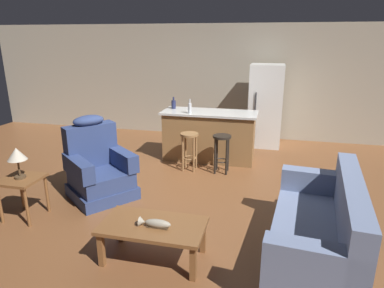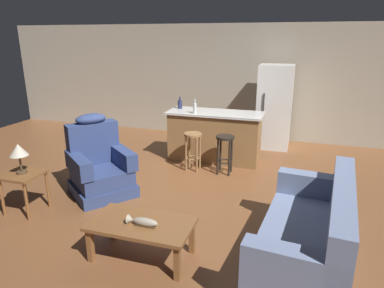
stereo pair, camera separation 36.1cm
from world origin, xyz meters
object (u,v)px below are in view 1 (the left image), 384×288
Objects in this scene: end_table at (22,185)px; refrigerator at (265,106)px; table_lamp at (17,155)px; bottle_short_amber at (190,108)px; bottle_tall_green at (174,104)px; bar_stool_left at (189,145)px; bar_stool_right at (222,147)px; coffee_table at (153,229)px; fish_figurine at (155,223)px; couch at (320,232)px; kitchen_island at (209,136)px; recliner_near_lamp at (98,169)px.

end_table is 4.99m from refrigerator.
table_lamp is 1.51× the size of bottle_short_amber.
bottle_tall_green is at bearing 67.66° from end_table.
bar_stool_right is at bearing 0.00° from bar_stool_left.
bar_stool_left reaches higher than coffee_table.
bar_stool_right is (0.33, 2.63, 0.11)m from coffee_table.
fish_figurine is at bearing -83.82° from bar_stool_left.
coffee_table is 0.56× the size of couch.
refrigerator reaches higher than bar_stool_left.
kitchen_island reaches higher than end_table.
kitchen_island is at bearing 90.91° from fish_figurine.
bottle_short_amber is at bearing 99.29° from recliner_near_lamp.
coffee_table is 2.65m from bar_stool_left.
couch is at bearing -1.14° from end_table.
bar_stool_right is at bearing -30.37° from bottle_short_amber.
coffee_table is 1.76m from couch.
recliner_near_lamp is 5.21× the size of bottle_tall_green.
bottle_short_amber is at bearing -40.73° from bottle_tall_green.
bottle_tall_green is at bearing 145.35° from bar_stool_right.
refrigerator reaches higher than bottle_short_amber.
bottle_tall_green is (0.56, 2.09, 0.61)m from recliner_near_lamp.
refrigerator is at bearing 92.73° from recliner_near_lamp.
couch is at bearing 14.53° from fish_figurine.
fish_figurine is 3.57m from bottle_tall_green.
couch is 3.42m from bottle_short_amber.
table_lamp is 2.80m from bar_stool_left.
bar_stool_right is 1.99m from refrigerator.
kitchen_island reaches higher than fish_figurine.
bottle_short_amber is at bearing 102.83° from bar_stool_left.
couch is 3.72m from table_lamp.
end_table is 3.16m from bar_stool_right.
bar_stool_left is 1.00× the size of bar_stool_right.
bottle_short_amber is at bearing -144.13° from kitchen_island.
refrigerator reaches higher than recliner_near_lamp.
end_table is 2.77m from bar_stool_left.
bar_stool_left is at bearing -110.70° from kitchen_island.
coffee_table is at bearing -97.12° from bar_stool_right.
table_lamp is (-0.64, -0.84, 0.45)m from recliner_near_lamp.
couch is (1.72, 0.38, -0.02)m from coffee_table.
coffee_table is at bearing -5.60° from recliner_near_lamp.
table_lamp is at bearing 165.77° from fish_figurine.
bar_stool_right reaches higher than coffee_table.
kitchen_island is at bearing -53.08° from couch.
couch is 3.17m from recliner_near_lamp.
refrigerator is 6.49× the size of bottle_short_amber.
couch is 3.36m from kitchen_island.
kitchen_island is at bearing 90.25° from coffee_table.
bottle_tall_green reaches higher than end_table.
end_table is (-1.96, 0.46, 0.10)m from coffee_table.
end_table is (-2.00, 0.51, -0.00)m from fish_figurine.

